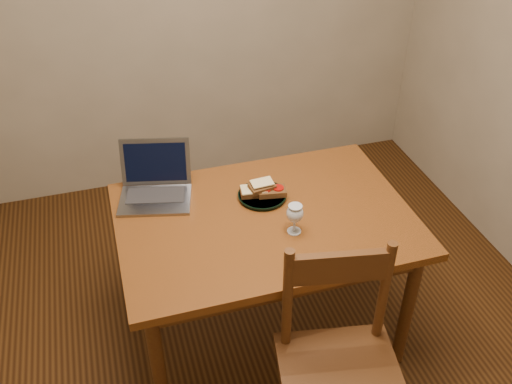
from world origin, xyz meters
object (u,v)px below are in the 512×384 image
object	(u,v)px
plate	(262,196)
laptop	(155,182)
milk_glass	(295,219)
table	(265,231)
chair	(340,361)

from	to	relation	value
plate	laptop	bearing A→B (deg)	158.92
plate	milk_glass	size ratio (longest dim) A/B	1.60
table	chair	xyz separation A→B (m)	(0.09, -0.67, -0.12)
table	laptop	distance (m)	0.56
chair	plate	bearing A→B (deg)	104.87
table	milk_glass	size ratio (longest dim) A/B	9.20
chair	plate	world-z (taller)	chair
milk_glass	laptop	distance (m)	0.69
plate	laptop	xyz separation A→B (m)	(-0.46, 0.18, 0.05)
plate	milk_glass	bearing A→B (deg)	-77.94
laptop	chair	bearing A→B (deg)	-48.41
milk_glass	table	bearing A→B (deg)	123.35
milk_glass	laptop	xyz separation A→B (m)	(-0.52, 0.45, -0.01)
laptop	milk_glass	bearing A→B (deg)	-27.37
table	milk_glass	distance (m)	0.22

